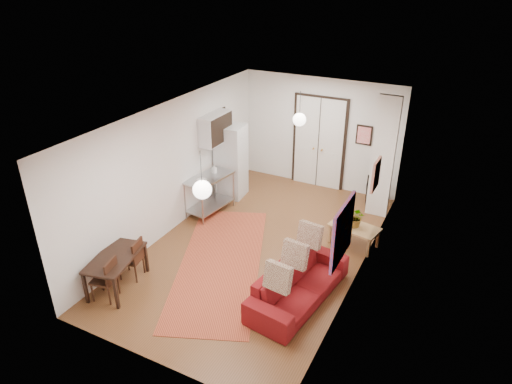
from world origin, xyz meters
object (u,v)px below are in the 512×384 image
at_px(sofa, 299,284).
at_px(kitchen_counter, 210,189).
at_px(coffee_table, 354,229).
at_px(black_side_chair, 375,184).
at_px(dining_chair_far, 107,274).
at_px(fridge, 231,161).
at_px(dining_table, 115,260).
at_px(dining_chair_near, 133,254).

distance_m(sofa, kitchen_counter, 3.72).
xyz_separation_m(coffee_table, black_side_chair, (-0.13, 2.21, 0.07)).
height_order(dining_chair_far, black_side_chair, dining_chair_far).
bearing_deg(black_side_chair, fridge, 7.56).
bearing_deg(fridge, dining_table, -95.37).
relative_size(fridge, black_side_chair, 2.38).
bearing_deg(coffee_table, dining_chair_near, -139.73).
relative_size(kitchen_counter, black_side_chair, 1.64).
height_order(fridge, dining_chair_far, fridge).
distance_m(sofa, coffee_table, 2.20).
distance_m(dining_chair_near, dining_chair_far, 0.70).
bearing_deg(kitchen_counter, dining_chair_near, -81.45).
xyz_separation_m(fridge, dining_chair_near, (0.02, -3.81, -0.47)).
distance_m(sofa, dining_chair_near, 3.18).
bearing_deg(dining_chair_near, fridge, 168.09).
relative_size(dining_chair_near, dining_chair_far, 1.00).
bearing_deg(fridge, dining_chair_far, -95.03).
xyz_separation_m(coffee_table, kitchen_counter, (-3.49, -0.16, 0.22)).
bearing_deg(black_side_chair, dining_chair_far, 46.26).
height_order(dining_chair_near, black_side_chair, dining_chair_near).
bearing_deg(black_side_chair, coffee_table, 79.24).
height_order(dining_table, dining_chair_near, dining_chair_near).
bearing_deg(kitchen_counter, sofa, -24.82).
xyz_separation_m(coffee_table, dining_chair_far, (-3.46, -3.63, 0.08)).
distance_m(dining_table, dining_chair_far, 0.30).
height_order(sofa, kitchen_counter, kitchen_counter).
bearing_deg(kitchen_counter, coffee_table, 10.67).
xyz_separation_m(dining_chair_far, black_side_chair, (3.33, 5.84, -0.02)).
relative_size(dining_chair_far, black_side_chair, 1.04).
bearing_deg(dining_chair_far, coffee_table, 124.11).
relative_size(sofa, fridge, 1.21).
bearing_deg(dining_table, dining_chair_far, -84.39).
bearing_deg(fridge, coffee_table, -19.56).
xyz_separation_m(sofa, dining_table, (-3.12, -1.19, 0.26)).
distance_m(dining_chair_far, black_side_chair, 6.72).
relative_size(sofa, kitchen_counter, 1.74).
bearing_deg(dining_chair_near, kitchen_counter, 168.27).
relative_size(sofa, coffee_table, 2.05).
xyz_separation_m(sofa, coffee_table, (0.37, 2.17, 0.06)).
height_order(coffee_table, kitchen_counter, kitchen_counter).
height_order(coffee_table, dining_table, dining_table).
relative_size(fridge, dining_chair_far, 2.28).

